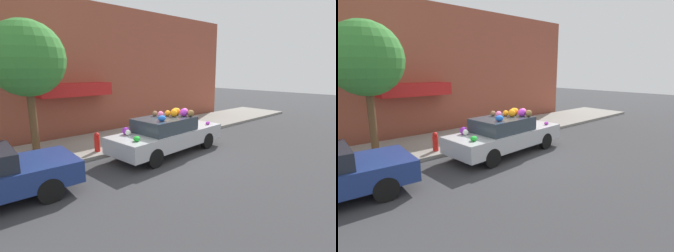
% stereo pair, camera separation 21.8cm
% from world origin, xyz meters
% --- Properties ---
extents(ground_plane, '(60.00, 60.00, 0.00)m').
position_xyz_m(ground_plane, '(0.00, 0.00, 0.00)').
color(ground_plane, '#38383A').
extents(sidewalk_curb, '(24.00, 3.20, 0.13)m').
position_xyz_m(sidewalk_curb, '(0.00, 2.70, 0.06)').
color(sidewalk_curb, gray).
rests_on(sidewalk_curb, ground).
extents(building_facade, '(18.00, 1.20, 6.07)m').
position_xyz_m(building_facade, '(-0.07, 4.92, 3.00)').
color(building_facade, '#9E4C38').
rests_on(building_facade, ground).
extents(street_tree, '(2.40, 2.40, 4.45)m').
position_xyz_m(street_tree, '(-3.87, 2.42, 3.35)').
color(street_tree, brown).
rests_on(street_tree, sidewalk_curb).
extents(fire_hydrant, '(0.20, 0.20, 0.70)m').
position_xyz_m(fire_hydrant, '(-2.07, 1.57, 0.47)').
color(fire_hydrant, red).
rests_on(fire_hydrant, sidewalk_curb).
extents(art_car, '(4.67, 2.01, 1.64)m').
position_xyz_m(art_car, '(-0.02, 0.04, 0.72)').
color(art_car, '#B7BABF').
rests_on(art_car, ground).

